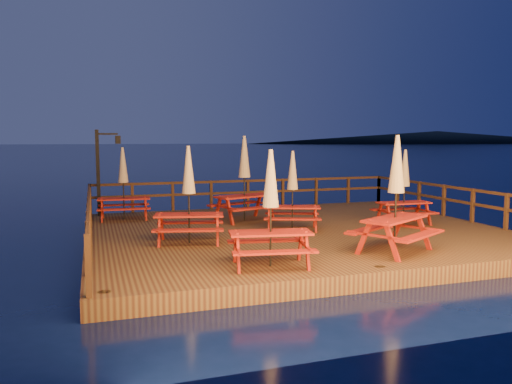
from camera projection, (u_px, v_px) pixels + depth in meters
ground at (296, 242)px, 14.96m from camera, size 500.00×500.00×0.00m
deck at (296, 236)px, 14.94m from camera, size 12.00×10.00×0.40m
deck_piles at (296, 252)px, 14.99m from camera, size 11.44×9.44×1.40m
railing at (275, 197)px, 16.51m from camera, size 11.80×9.75×1.10m
lamp_post at (103, 164)px, 17.35m from camera, size 0.85×0.18×3.00m
headland_right at (437, 137)px, 289.16m from camera, size 230.40×86.40×7.00m
picnic_table_0 at (244, 177)px, 16.34m from camera, size 2.34×2.12×2.78m
picnic_table_1 at (292, 189)px, 14.69m from camera, size 2.01×1.84×2.34m
picnic_table_2 at (189, 193)px, 12.81m from camera, size 2.05×1.82×2.51m
picnic_table_3 at (404, 186)px, 15.61m from camera, size 1.70×1.42×2.36m
picnic_table_4 at (271, 206)px, 10.46m from camera, size 1.95×1.71×2.48m
picnic_table_5 at (123, 182)px, 16.56m from camera, size 1.76×1.48×2.41m
picnic_table_6 at (396, 192)px, 11.76m from camera, size 2.47×2.34×2.78m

